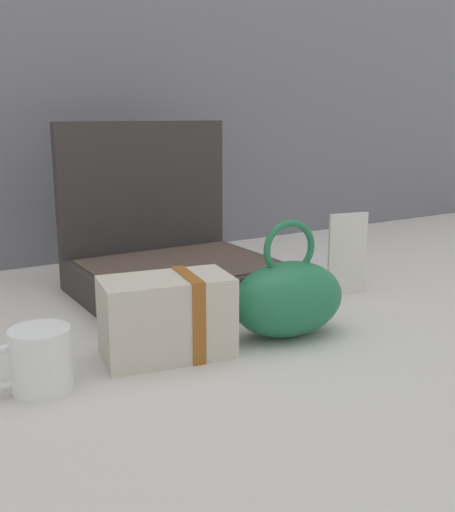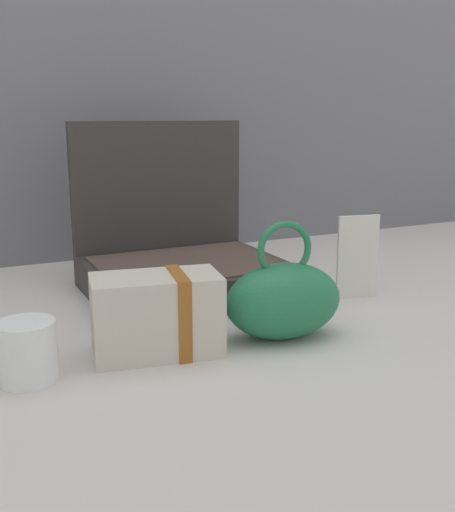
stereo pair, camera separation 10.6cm
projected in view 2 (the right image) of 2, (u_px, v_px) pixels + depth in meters
ground_plane at (225, 316)px, 1.11m from camera, size 6.00×6.00×0.00m
open_suitcase at (179, 255)px, 1.26m from camera, size 0.38×0.33×0.34m
teal_pouch_handbag at (283, 299)px, 0.99m from camera, size 0.21×0.14×0.20m
cream_toiletry_bag at (159, 315)px, 0.92m from camera, size 0.21×0.13×0.13m
coffee_mug at (25, 352)px, 0.83m from camera, size 0.12×0.08×0.09m
info_card_left at (357, 257)px, 1.20m from camera, size 0.09×0.02×0.17m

